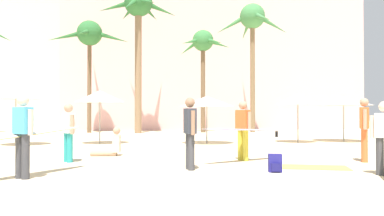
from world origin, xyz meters
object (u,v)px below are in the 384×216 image
(person_mid_left, at_px, (112,146))
(person_near_right, at_px, (244,129))
(beach_towel, at_px, (313,167))
(palm_tree_left, at_px, (89,38))
(person_far_right, at_px, (68,130))
(palm_tree_center, at_px, (138,15))
(cafe_umbrella_2, at_px, (298,99))
(backpack, at_px, (275,163))
(palm_tree_far_left, at_px, (203,47))
(palm_tree_right, at_px, (253,24))
(cafe_umbrella_0, at_px, (207,101))
(person_far_left, at_px, (364,127))
(person_mid_center, at_px, (190,130))
(cafe_umbrella_5, at_px, (343,101))
(cafe_umbrella_1, at_px, (16,94))
(cafe_umbrella_3, at_px, (100,96))
(person_mid_right, at_px, (25,133))

(person_mid_left, height_order, person_near_right, person_near_right)
(beach_towel, bearing_deg, palm_tree_left, 113.23)
(palm_tree_left, bearing_deg, person_far_right, -84.41)
(palm_tree_center, xyz_separation_m, beach_towel, (4.41, -17.31, -8.26))
(cafe_umbrella_2, height_order, person_far_right, cafe_umbrella_2)
(backpack, relative_size, person_far_right, 0.26)
(palm_tree_center, relative_size, person_far_right, 6.19)
(palm_tree_far_left, distance_m, cafe_umbrella_2, 11.18)
(palm_tree_right, xyz_separation_m, cafe_umbrella_0, (-5.22, -9.92, -6.04))
(backpack, bearing_deg, cafe_umbrella_2, 164.09)
(person_mid_left, height_order, person_far_left, person_far_left)
(person_near_right, bearing_deg, beach_towel, 102.36)
(person_far_right, distance_m, person_mid_center, 3.69)
(palm_tree_far_left, distance_m, cafe_umbrella_0, 11.06)
(cafe_umbrella_5, bearing_deg, cafe_umbrella_1, -179.46)
(cafe_umbrella_1, bearing_deg, person_mid_left, -46.20)
(cafe_umbrella_1, relative_size, cafe_umbrella_3, 1.01)
(cafe_umbrella_0, height_order, cafe_umbrella_2, cafe_umbrella_2)
(cafe_umbrella_5, distance_m, beach_towel, 9.93)
(palm_tree_right, xyz_separation_m, person_mid_left, (-9.10, -14.24, -7.62))
(person_far_right, bearing_deg, palm_tree_center, -131.06)
(palm_tree_center, distance_m, person_far_left, 19.11)
(palm_tree_far_left, xyz_separation_m, cafe_umbrella_1, (-9.77, -9.87, -4.00))
(cafe_umbrella_5, distance_m, person_near_right, 9.55)
(cafe_umbrella_2, height_order, backpack, cafe_umbrella_2)
(cafe_umbrella_2, distance_m, cafe_umbrella_3, 9.14)
(cafe_umbrella_5, xyz_separation_m, person_mid_right, (-12.20, -8.59, -1.03))
(palm_tree_far_left, relative_size, cafe_umbrella_2, 3.23)
(cafe_umbrella_0, distance_m, person_far_left, 7.65)
(cafe_umbrella_3, relative_size, person_mid_right, 0.95)
(palm_tree_far_left, height_order, person_mid_center, palm_tree_far_left)
(person_mid_left, distance_m, person_mid_center, 3.98)
(person_mid_right, distance_m, person_near_right, 5.71)
(palm_tree_left, bearing_deg, palm_tree_center, -16.74)
(cafe_umbrella_3, bearing_deg, person_mid_left, -79.80)
(cafe_umbrella_1, xyz_separation_m, person_far_right, (3.26, -5.97, -1.30))
(palm_tree_far_left, bearing_deg, cafe_umbrella_3, -123.64)
(cafe_umbrella_2, bearing_deg, beach_towel, -111.42)
(palm_tree_far_left, distance_m, person_far_left, 17.81)
(cafe_umbrella_1, height_order, cafe_umbrella_5, cafe_umbrella_1)
(cafe_umbrella_0, bearing_deg, cafe_umbrella_3, 172.92)
(palm_tree_right, distance_m, person_near_right, 18.38)
(backpack, xyz_separation_m, person_mid_right, (-5.50, 0.03, 0.73))
(palm_tree_left, bearing_deg, cafe_umbrella_5, -37.65)
(palm_tree_right, distance_m, person_far_left, 18.29)
(palm_tree_left, relative_size, cafe_umbrella_3, 3.34)
(palm_tree_left, xyz_separation_m, cafe_umbrella_1, (-1.65, -10.45, -4.57))
(palm_tree_far_left, relative_size, beach_towel, 4.28)
(cafe_umbrella_0, relative_size, person_near_right, 0.85)
(palm_tree_right, distance_m, person_far_right, 19.98)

